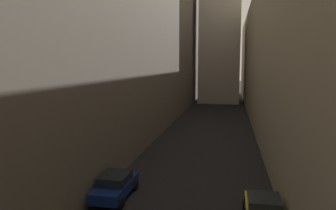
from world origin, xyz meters
The scene contains 5 objects.
ground_plane centered at (0.00, 48.00, 0.00)m, with size 264.00×264.00×0.00m, color black.
building_block_left centered at (-11.88, 50.00, 12.26)m, with size 12.76×108.00×24.52m, color #60594F.
building_block_right centered at (12.73, 50.00, 9.26)m, with size 14.46×108.00×18.52m, color gray.
parked_car_left_far centered at (-4.40, 26.24, 0.79)m, with size 2.01×4.36×1.52m.
parked_car_right_far centered at (4.40, 24.50, 0.77)m, with size 2.02×3.97×1.48m.
Camera 1 is at (2.56, 7.64, 8.28)m, focal length 34.85 mm.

